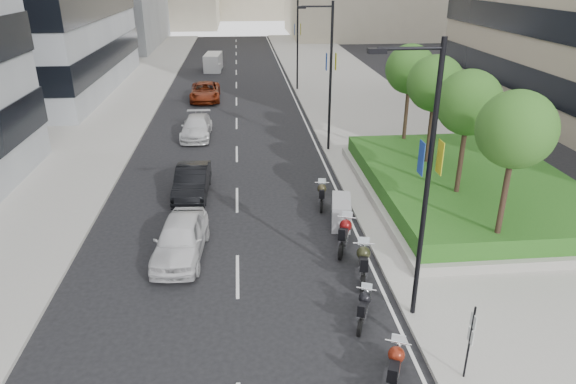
{
  "coord_description": "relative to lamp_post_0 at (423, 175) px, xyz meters",
  "views": [
    {
      "loc": [
        -1.14,
        -12.61,
        10.62
      ],
      "look_at": [
        0.71,
        7.14,
        2.0
      ],
      "focal_mm": 32.0,
      "sensor_mm": 36.0,
      "label": 1
    }
  ],
  "objects": [
    {
      "name": "car_a",
      "position": [
        -7.87,
        4.68,
        -4.27
      ],
      "size": [
        2.23,
        4.79,
        1.59
      ],
      "primitive_type": "imported",
      "rotation": [
        0.0,
        0.0,
        -0.08
      ],
      "color": "silver",
      "rests_on": "ground"
    },
    {
      "name": "car_d",
      "position": [
        -8.36,
        31.77,
        -4.3
      ],
      "size": [
        2.64,
        5.54,
        1.53
      ],
      "primitive_type": "imported",
      "rotation": [
        0.0,
        0.0,
        0.02
      ],
      "color": "maroon",
      "rests_on": "ground"
    },
    {
      "name": "motorcycle_4",
      "position": [
        -1.24,
        4.69,
        -4.43
      ],
      "size": [
        1.05,
        2.3,
        1.19
      ],
      "rotation": [
        0.0,
        0.0,
        1.22
      ],
      "color": "black",
      "rests_on": "ground"
    },
    {
      "name": "car_b",
      "position": [
        -7.88,
        10.79,
        -4.32
      ],
      "size": [
        1.73,
        4.58,
        1.49
      ],
      "primitive_type": "imported",
      "rotation": [
        0.0,
        0.0,
        -0.03
      ],
      "color": "black",
      "rests_on": "ground"
    },
    {
      "name": "lamp_post_2",
      "position": [
        0.0,
        35.0,
        0.0
      ],
      "size": [
        2.34,
        0.45,
        9.0
      ],
      "color": "black",
      "rests_on": "ground"
    },
    {
      "name": "motorcycle_6",
      "position": [
        -1.52,
        8.93,
        -4.51
      ],
      "size": [
        0.69,
        2.07,
        1.04
      ],
      "rotation": [
        0.0,
        0.0,
        1.41
      ],
      "color": "black",
      "rests_on": "ground"
    },
    {
      "name": "tree_3",
      "position": [
        4.36,
        15.0,
        0.36
      ],
      "size": [
        2.8,
        2.8,
        6.3
      ],
      "color": "#332319",
      "rests_on": "planter"
    },
    {
      "name": "lane_centre",
      "position": [
        -5.64,
        29.0,
        -5.06
      ],
      "size": [
        0.12,
        100.0,
        0.01
      ],
      "primitive_type": "cube",
      "color": "silver",
      "rests_on": "ground"
    },
    {
      "name": "motorcycle_1",
      "position": [
        -1.34,
        -2.95,
        -4.48
      ],
      "size": [
        1.04,
        2.06,
        1.09
      ],
      "rotation": [
        0.0,
        0.0,
        1.17
      ],
      "color": "black",
      "rests_on": "ground"
    },
    {
      "name": "tree_1",
      "position": [
        4.36,
        7.0,
        0.36
      ],
      "size": [
        2.8,
        2.8,
        6.3
      ],
      "color": "#332319",
      "rests_on": "planter"
    },
    {
      "name": "delivery_van",
      "position": [
        -8.22,
        46.3,
        -4.19
      ],
      "size": [
        2.06,
        4.58,
        1.87
      ],
      "rotation": [
        0.0,
        0.0,
        -0.08
      ],
      "color": "silver",
      "rests_on": "ground"
    },
    {
      "name": "motorcycle_2",
      "position": [
        -1.55,
        -0.11,
        -4.54
      ],
      "size": [
        0.91,
        1.87,
        0.98
      ],
      "rotation": [
        0.0,
        0.0,
        1.19
      ],
      "color": "black",
      "rests_on": "ground"
    },
    {
      "name": "sidewalk_left",
      "position": [
        -16.14,
        29.0,
        -4.99
      ],
      "size": [
        8.0,
        100.0,
        0.15
      ],
      "primitive_type": "cube",
      "color": "#9E9B93",
      "rests_on": "ground"
    },
    {
      "name": "parking_sign",
      "position": [
        0.66,
        -3.0,
        -3.61
      ],
      "size": [
        0.06,
        0.32,
        2.5
      ],
      "color": "black",
      "rests_on": "ground"
    },
    {
      "name": "sidewalk_right",
      "position": [
        4.86,
        29.0,
        -4.99
      ],
      "size": [
        10.0,
        100.0,
        0.15
      ],
      "primitive_type": "cube",
      "color": "#9E9B93",
      "rests_on": "ground"
    },
    {
      "name": "lamp_post_0",
      "position": [
        0.0,
        0.0,
        0.0
      ],
      "size": [
        2.34,
        0.45,
        9.0
      ],
      "color": "black",
      "rests_on": "ground"
    },
    {
      "name": "car_c",
      "position": [
        -8.36,
        20.87,
        -4.37
      ],
      "size": [
        2.06,
        4.86,
        1.4
      ],
      "primitive_type": "imported",
      "rotation": [
        0.0,
        0.0,
        -0.02
      ],
      "color": "silver",
      "rests_on": "ground"
    },
    {
      "name": "planter",
      "position": [
        5.86,
        9.0,
        -4.72
      ],
      "size": [
        10.0,
        14.0,
        0.4
      ],
      "primitive_type": "cube",
      "color": "#A19E96",
      "rests_on": "sidewalk_right"
    },
    {
      "name": "lane_edge",
      "position": [
        -0.44,
        29.0,
        -5.06
      ],
      "size": [
        0.12,
        100.0,
        0.01
      ],
      "primitive_type": "cube",
      "color": "silver",
      "rests_on": "ground"
    },
    {
      "name": "motorcycle_3",
      "position": [
        -0.99,
        2.39,
        -4.42
      ],
      "size": [
        0.84,
        2.39,
        1.2
      ],
      "rotation": [
        0.0,
        0.0,
        1.36
      ],
      "color": "black",
      "rests_on": "ground"
    },
    {
      "name": "lamp_post_1",
      "position": [
        0.0,
        17.0,
        0.0
      ],
      "size": [
        2.34,
        0.45,
        9.0
      ],
      "color": "black",
      "rests_on": "ground"
    },
    {
      "name": "hedge",
      "position": [
        5.86,
        9.0,
        -4.12
      ],
      "size": [
        9.4,
        13.4,
        0.8
      ],
      "primitive_type": "cube",
      "color": "#1A5117",
      "rests_on": "planter"
    },
    {
      "name": "tree_0",
      "position": [
        4.36,
        3.0,
        0.36
      ],
      "size": [
        2.8,
        2.8,
        6.3
      ],
      "color": "#332319",
      "rests_on": "planter"
    },
    {
      "name": "motorcycle_5",
      "position": [
        -0.97,
        6.83,
        -4.45
      ],
      "size": [
        1.16,
        2.13,
        1.23
      ],
      "rotation": [
        0.0,
        0.0,
        1.4
      ],
      "color": "black",
      "rests_on": "ground"
    },
    {
      "name": "tree_2",
      "position": [
        4.36,
        11.0,
        0.36
      ],
      "size": [
        2.8,
        2.8,
        6.3
      ],
      "color": "#332319",
      "rests_on": "planter"
    },
    {
      "name": "ground",
      "position": [
        -4.14,
        -1.0,
        -5.07
      ],
      "size": [
        160.0,
        160.0,
        0.0
      ],
      "primitive_type": "plane",
      "color": "black",
      "rests_on": "ground"
    }
  ]
}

